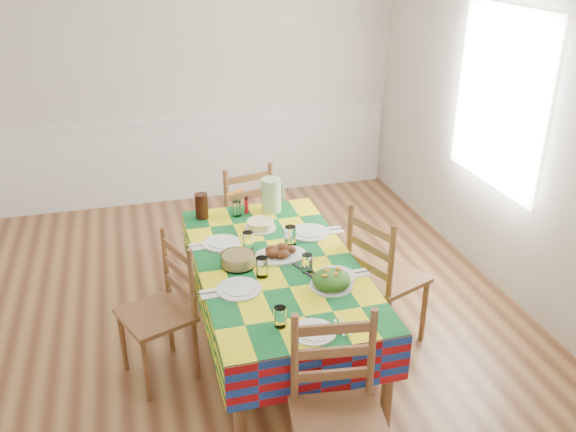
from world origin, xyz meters
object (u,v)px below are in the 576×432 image
object	(u,v)px
chair_right	(383,278)
chair_far	(243,219)
dining_table	(277,273)
green_pitcher	(271,195)
chair_near	(338,417)
tea_pitcher	(202,206)
chair_left	(162,312)
meat_platter	(280,253)

from	to	relation	value
chair_right	chair_far	bearing A→B (deg)	10.01
dining_table	green_pitcher	xyz separation A→B (m)	(0.16, 0.79, 0.21)
dining_table	chair_near	distance (m)	1.20
dining_table	green_pitcher	bearing A→B (deg)	78.57
tea_pitcher	chair_left	xyz separation A→B (m)	(-0.39, -0.79, -0.36)
tea_pitcher	chair_right	xyz separation A→B (m)	(1.13, -0.82, -0.32)
dining_table	tea_pitcher	distance (m)	0.90
green_pitcher	dining_table	bearing A→B (deg)	-101.43
chair_left	meat_platter	bearing A→B (deg)	72.53
meat_platter	chair_near	distance (m)	1.29
tea_pitcher	chair_far	xyz separation A→B (m)	(0.38, 0.39, -0.33)
dining_table	chair_right	world-z (taller)	chair_right
dining_table	tea_pitcher	xyz separation A→B (m)	(-0.37, 0.80, 0.18)
chair_near	chair_right	bearing A→B (deg)	65.41
dining_table	chair_right	xyz separation A→B (m)	(0.76, -0.02, -0.15)
dining_table	meat_platter	distance (m)	0.13
meat_platter	chair_near	xyz separation A→B (m)	(-0.03, -1.26, -0.26)
dining_table	chair_near	world-z (taller)	chair_near
meat_platter	tea_pitcher	bearing A→B (deg)	119.23
tea_pitcher	dining_table	bearing A→B (deg)	-65.15
green_pitcher	tea_pitcher	size ratio (longest dim) A/B	1.35
green_pitcher	chair_right	size ratio (longest dim) A/B	0.25
green_pitcher	chair_right	world-z (taller)	chair_right
tea_pitcher	chair_left	distance (m)	0.95
meat_platter	tea_pitcher	xyz separation A→B (m)	(-0.41, 0.73, 0.07)
chair_near	chair_far	size ratio (longest dim) A/B	1.01
meat_platter	green_pitcher	xyz separation A→B (m)	(0.12, 0.72, 0.10)
green_pitcher	chair_left	world-z (taller)	green_pitcher
dining_table	green_pitcher	distance (m)	0.84
chair_far	chair_left	distance (m)	1.40
dining_table	chair_left	bearing A→B (deg)	178.78
chair_left	chair_right	world-z (taller)	chair_right
green_pitcher	tea_pitcher	xyz separation A→B (m)	(-0.53, 0.01, -0.03)
tea_pitcher	chair_near	bearing A→B (deg)	-79.26
green_pitcher	chair_right	bearing A→B (deg)	-53.69
dining_table	tea_pitcher	world-z (taller)	tea_pitcher
chair_near	chair_left	bearing A→B (deg)	130.29
dining_table	chair_far	world-z (taller)	chair_far
green_pitcher	tea_pitcher	distance (m)	0.53
green_pitcher	chair_far	world-z (taller)	chair_far
dining_table	chair_right	bearing A→B (deg)	-1.34
dining_table	chair_far	xyz separation A→B (m)	(0.01, 1.19, -0.16)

